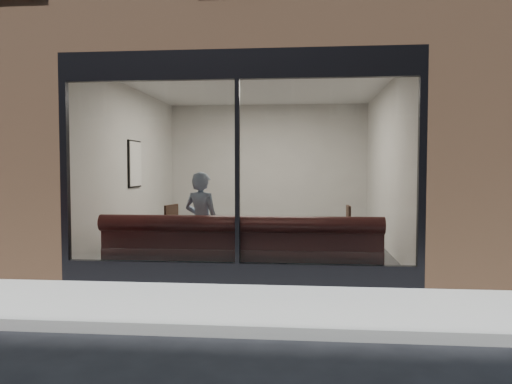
# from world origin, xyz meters

# --- Properties ---
(ground) EXTENTS (120.00, 120.00, 0.00)m
(ground) POSITION_xyz_m (0.00, 0.00, 0.00)
(ground) COLOR black
(ground) RESTS_ON ground
(sidewalk_near) EXTENTS (40.00, 2.00, 0.01)m
(sidewalk_near) POSITION_xyz_m (0.00, 1.00, 0.01)
(sidewalk_near) COLOR gray
(sidewalk_near) RESTS_ON ground
(kerb_near) EXTENTS (40.00, 0.10, 0.12)m
(kerb_near) POSITION_xyz_m (0.00, -0.05, 0.06)
(kerb_near) COLOR gray
(kerb_near) RESTS_ON ground
(host_building_pier_left) EXTENTS (2.50, 12.00, 3.20)m
(host_building_pier_left) POSITION_xyz_m (-3.75, 8.00, 1.60)
(host_building_pier_left) COLOR brown
(host_building_pier_left) RESTS_ON ground
(host_building_pier_right) EXTENTS (2.50, 12.00, 3.20)m
(host_building_pier_right) POSITION_xyz_m (3.75, 8.00, 1.60)
(host_building_pier_right) COLOR brown
(host_building_pier_right) RESTS_ON ground
(host_building_backfill) EXTENTS (5.00, 6.00, 3.20)m
(host_building_backfill) POSITION_xyz_m (0.00, 11.00, 1.60)
(host_building_backfill) COLOR brown
(host_building_backfill) RESTS_ON ground
(cafe_floor) EXTENTS (6.00, 6.00, 0.00)m
(cafe_floor) POSITION_xyz_m (0.00, 5.00, 0.02)
(cafe_floor) COLOR #2D2D30
(cafe_floor) RESTS_ON ground
(cafe_ceiling) EXTENTS (6.00, 6.00, 0.00)m
(cafe_ceiling) POSITION_xyz_m (0.00, 5.00, 3.19)
(cafe_ceiling) COLOR white
(cafe_ceiling) RESTS_ON host_building_upper
(cafe_wall_back) EXTENTS (5.00, 0.00, 5.00)m
(cafe_wall_back) POSITION_xyz_m (0.00, 7.99, 1.60)
(cafe_wall_back) COLOR beige
(cafe_wall_back) RESTS_ON ground
(cafe_wall_left) EXTENTS (0.00, 6.00, 6.00)m
(cafe_wall_left) POSITION_xyz_m (-2.49, 5.00, 1.60)
(cafe_wall_left) COLOR beige
(cafe_wall_left) RESTS_ON ground
(cafe_wall_right) EXTENTS (0.00, 6.00, 6.00)m
(cafe_wall_right) POSITION_xyz_m (2.49, 5.00, 1.60)
(cafe_wall_right) COLOR beige
(cafe_wall_right) RESTS_ON ground
(storefront_kick) EXTENTS (5.00, 0.10, 0.30)m
(storefront_kick) POSITION_xyz_m (0.00, 2.05, 0.15)
(storefront_kick) COLOR black
(storefront_kick) RESTS_ON ground
(storefront_header) EXTENTS (5.00, 0.10, 0.40)m
(storefront_header) POSITION_xyz_m (0.00, 2.05, 3.00)
(storefront_header) COLOR black
(storefront_header) RESTS_ON host_building_upper
(storefront_mullion) EXTENTS (0.06, 0.10, 2.50)m
(storefront_mullion) POSITION_xyz_m (0.00, 2.05, 1.55)
(storefront_mullion) COLOR black
(storefront_mullion) RESTS_ON storefront_kick
(storefront_glass) EXTENTS (4.80, 0.00, 4.80)m
(storefront_glass) POSITION_xyz_m (0.00, 2.02, 1.55)
(storefront_glass) COLOR white
(storefront_glass) RESTS_ON storefront_kick
(banquette) EXTENTS (4.00, 0.55, 0.45)m
(banquette) POSITION_xyz_m (0.00, 2.45, 0.23)
(banquette) COLOR #3E1A16
(banquette) RESTS_ON cafe_floor
(person) EXTENTS (0.66, 0.54, 1.54)m
(person) POSITION_xyz_m (-0.64, 2.70, 0.77)
(person) COLOR #98B0CD
(person) RESTS_ON cafe_floor
(cafe_table_left) EXTENTS (0.83, 0.83, 0.04)m
(cafe_table_left) POSITION_xyz_m (-1.65, 3.41, 0.74)
(cafe_table_left) COLOR black
(cafe_table_left) RESTS_ON cafe_floor
(cafe_table_right) EXTENTS (0.80, 0.80, 0.04)m
(cafe_table_right) POSITION_xyz_m (1.51, 3.55, 0.74)
(cafe_table_right) COLOR black
(cafe_table_right) RESTS_ON cafe_floor
(cafe_chair_left) EXTENTS (0.54, 0.54, 0.04)m
(cafe_chair_left) POSITION_xyz_m (-1.61, 3.96, 0.24)
(cafe_chair_left) COLOR black
(cafe_chair_left) RESTS_ON cafe_floor
(cafe_chair_right) EXTENTS (0.40, 0.40, 0.04)m
(cafe_chair_right) POSITION_xyz_m (1.49, 4.00, 0.24)
(cafe_chair_right) COLOR black
(cafe_chair_right) RESTS_ON cafe_floor
(wall_poster) EXTENTS (0.02, 0.66, 0.88)m
(wall_poster) POSITION_xyz_m (-2.45, 5.02, 1.68)
(wall_poster) COLOR white
(wall_poster) RESTS_ON cafe_wall_left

